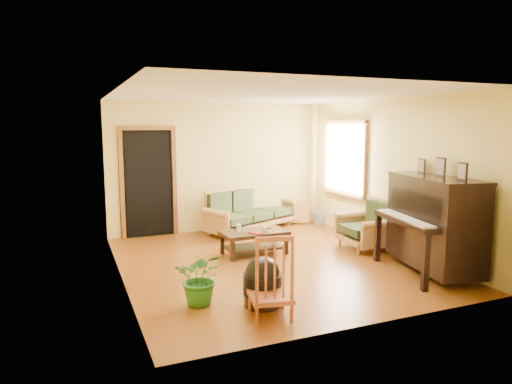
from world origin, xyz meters
name	(u,v)px	position (x,y,z in m)	size (l,w,h in m)	color
floor	(270,262)	(0.00, 0.00, 0.00)	(5.00, 5.00, 0.00)	#5E2D0C
doorway	(149,184)	(-1.45, 2.48, 1.02)	(1.08, 0.16, 2.05)	black
window	(345,158)	(2.21, 1.30, 1.50)	(0.12, 1.36, 1.46)	white
sofa	(251,209)	(0.55, 2.16, 0.44)	(2.05, 0.86, 0.88)	#A4713C
coffee_table	(254,243)	(-0.06, 0.52, 0.20)	(1.08, 0.59, 0.39)	black
armchair	(364,224)	(1.83, 0.09, 0.44)	(0.84, 0.88, 0.88)	#A4713C
piano	(434,225)	(1.97, -1.37, 0.71)	(0.94, 1.60, 1.41)	black
footstool	(263,288)	(-0.81, -1.57, 0.22)	(0.47, 0.47, 0.44)	black
red_chair	(270,275)	(-0.86, -1.91, 0.49)	(0.45, 0.50, 0.97)	maroon
leaning_frame	(301,212)	(1.80, 2.35, 0.27)	(0.40, 0.09, 0.53)	#C38F41
ceramic_crock	(318,218)	(2.15, 2.19, 0.13)	(0.21, 0.21, 0.26)	#324597
potted_plant	(201,278)	(-1.47, -1.25, 0.33)	(0.60, 0.52, 0.66)	#1F5A19
book	(253,234)	(-0.16, 0.32, 0.40)	(0.15, 0.21, 0.02)	maroon
candle	(239,228)	(-0.31, 0.58, 0.46)	(0.07, 0.07, 0.13)	silver
glass_jar	(264,228)	(0.13, 0.53, 0.43)	(0.09, 0.09, 0.06)	silver
remote	(267,228)	(0.21, 0.60, 0.40)	(0.13, 0.04, 0.01)	black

